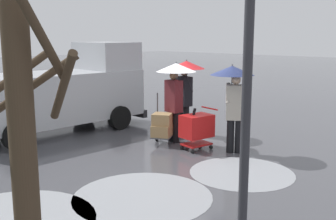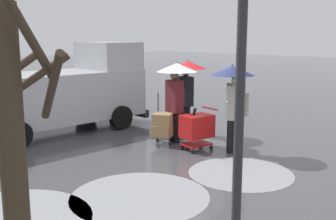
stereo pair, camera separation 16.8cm
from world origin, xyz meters
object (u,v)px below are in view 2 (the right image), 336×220
shopping_cart_vendor (197,127)px  pedestrian_white_side (234,88)px  cargo_van_parked_right (63,92)px  pedestrian_pink_side (187,79)px  pedestrian_black_side (176,83)px  street_lamp (241,74)px  hand_dolly_boxes (163,126)px  bare_tree_near (15,163)px

shopping_cart_vendor → pedestrian_white_side: 1.35m
cargo_van_parked_right → shopping_cart_vendor: (-4.13, -1.20, -0.61)m
pedestrian_pink_side → pedestrian_black_side: bearing=115.2°
pedestrian_black_side → street_lamp: 5.78m
pedestrian_pink_side → street_lamp: street_lamp is taller
pedestrian_pink_side → street_lamp: bearing=137.1°
pedestrian_black_side → cargo_van_parked_right: bearing=22.1°
shopping_cart_vendor → pedestrian_pink_side: size_ratio=0.49×
pedestrian_black_side → pedestrian_white_side: 1.67m
hand_dolly_boxes → street_lamp: bearing=144.4°
hand_dolly_boxes → pedestrian_pink_side: size_ratio=0.61×
shopping_cart_vendor → street_lamp: (-3.59, 3.48, 1.80)m
cargo_van_parked_right → street_lamp: (-7.72, 2.28, 1.19)m
hand_dolly_boxes → pedestrian_white_side: 2.16m
pedestrian_black_side → pedestrian_pink_side: bearing=-64.8°
cargo_van_parked_right → pedestrian_white_side: cargo_van_parked_right is taller
hand_dolly_boxes → pedestrian_white_side: pedestrian_white_side is taller
pedestrian_pink_side → cargo_van_parked_right: bearing=38.2°
hand_dolly_boxes → bare_tree_near: (-3.81, 5.74, 1.18)m
pedestrian_pink_side → pedestrian_white_side: same height
pedestrian_black_side → pedestrian_white_side: size_ratio=1.00×
pedestrian_black_side → street_lamp: size_ratio=0.56×
pedestrian_black_side → pedestrian_white_side: same height
shopping_cart_vendor → hand_dolly_boxes: (0.97, 0.22, -0.08)m
pedestrian_white_side → pedestrian_pink_side: bearing=-17.6°
cargo_van_parked_right → pedestrian_black_side: (-3.28, -1.33, 0.41)m
pedestrian_pink_side → pedestrian_black_side: 1.01m
hand_dolly_boxes → pedestrian_pink_side: (0.31, -1.27, 1.10)m
hand_dolly_boxes → street_lamp: size_ratio=0.34×
pedestrian_black_side → street_lamp: street_lamp is taller
pedestrian_pink_side → pedestrian_black_side: same height
cargo_van_parked_right → bare_tree_near: bearing=145.7°
cargo_van_parked_right → pedestrian_white_side: size_ratio=2.52×
hand_dolly_boxes → street_lamp: street_lamp is taller
cargo_van_parked_right → street_lamp: size_ratio=1.40×
pedestrian_white_side → street_lamp: (-2.80, 3.87, 0.79)m
pedestrian_pink_side → street_lamp: size_ratio=0.56×
hand_dolly_boxes → pedestrian_white_side: (-1.76, -0.61, 1.10)m
hand_dolly_boxes → pedestrian_black_side: size_ratio=0.61×
shopping_cart_vendor → pedestrian_black_side: pedestrian_black_side is taller
shopping_cart_vendor → pedestrian_white_side: pedestrian_white_side is taller
pedestrian_black_side → street_lamp: bearing=140.9°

